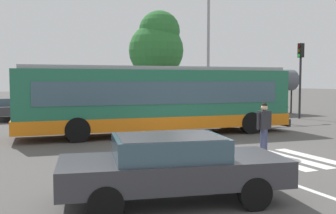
% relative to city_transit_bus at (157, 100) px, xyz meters
% --- Properties ---
extents(ground_plane, '(160.00, 160.00, 0.00)m').
position_rel_city_transit_bus_xyz_m(ground_plane, '(0.26, -4.68, -1.59)').
color(ground_plane, '#514F4C').
extents(city_transit_bus, '(12.59, 3.64, 3.06)m').
position_rel_city_transit_bus_xyz_m(city_transit_bus, '(0.00, 0.00, 0.00)').
color(city_transit_bus, black).
rests_on(city_transit_bus, ground_plane).
extents(pedestrian_crossing_street, '(0.58, 0.28, 1.72)m').
position_rel_city_transit_bus_xyz_m(pedestrian_crossing_street, '(1.43, -5.84, -0.62)').
color(pedestrian_crossing_street, '#333856').
rests_on(pedestrian_crossing_street, ground_plane).
extents(foreground_sedan, '(4.77, 2.66, 1.35)m').
position_rel_city_transit_bus_xyz_m(foreground_sedan, '(-3.39, -9.14, -0.82)').
color(foreground_sedan, black).
rests_on(foreground_sedan, ground_plane).
extents(parked_car_charcoal, '(1.90, 4.51, 1.35)m').
position_rel_city_transit_bus_xyz_m(parked_car_charcoal, '(-5.84, 10.01, -0.82)').
color(parked_car_charcoal, black).
rests_on(parked_car_charcoal, ground_plane).
extents(parked_car_white, '(1.93, 4.53, 1.35)m').
position_rel_city_transit_bus_xyz_m(parked_car_white, '(-2.85, 9.65, -0.82)').
color(parked_car_white, black).
rests_on(parked_car_white, ground_plane).
extents(parked_car_silver, '(1.90, 4.52, 1.35)m').
position_rel_city_transit_bus_xyz_m(parked_car_silver, '(-0.32, 10.23, -0.82)').
color(parked_car_silver, black).
rests_on(parked_car_silver, ground_plane).
extents(parked_car_teal, '(1.97, 4.55, 1.35)m').
position_rel_city_transit_bus_xyz_m(parked_car_teal, '(2.31, 10.10, -0.82)').
color(parked_car_teal, black).
rests_on(parked_car_teal, ground_plane).
extents(parked_car_red, '(1.88, 4.50, 1.35)m').
position_rel_city_transit_bus_xyz_m(parked_car_red, '(5.20, 10.32, -0.82)').
color(parked_car_red, black).
rests_on(parked_car_red, ground_plane).
extents(traffic_light_far_corner, '(0.33, 0.32, 4.81)m').
position_rel_city_transit_bus_xyz_m(traffic_light_far_corner, '(11.14, 3.10, 1.64)').
color(traffic_light_far_corner, '#28282B').
rests_on(traffic_light_far_corner, ground_plane).
extents(bus_stop_shelter, '(4.25, 1.54, 3.25)m').
position_rel_city_transit_bus_xyz_m(bus_stop_shelter, '(11.43, 6.56, 0.83)').
color(bus_stop_shelter, '#28282B').
rests_on(bus_stop_shelter, ground_plane).
extents(twin_arm_street_lamp, '(4.03, 0.32, 9.73)m').
position_rel_city_transit_bus_xyz_m(twin_arm_street_lamp, '(6.99, 7.69, 4.30)').
color(twin_arm_street_lamp, '#939399').
rests_on(twin_arm_street_lamp, ground_plane).
extents(background_tree_right, '(4.64, 4.64, 8.34)m').
position_rel_city_transit_bus_xyz_m(background_tree_right, '(5.80, 14.33, 3.86)').
color(background_tree_right, brown).
rests_on(background_tree_right, ground_plane).
extents(crosswalk_painted_stripes, '(5.49, 3.05, 0.01)m').
position_rel_city_transit_bus_xyz_m(crosswalk_painted_stripes, '(0.07, -6.78, -1.58)').
color(crosswalk_painted_stripes, silver).
rests_on(crosswalk_painted_stripes, ground_plane).
extents(lane_center_line, '(0.16, 24.00, 0.01)m').
position_rel_city_transit_bus_xyz_m(lane_center_line, '(-0.23, -2.68, -1.59)').
color(lane_center_line, silver).
rests_on(lane_center_line, ground_plane).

